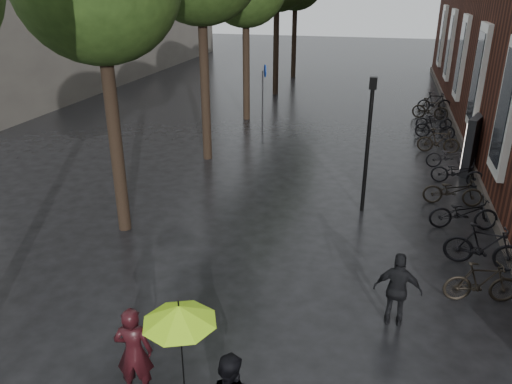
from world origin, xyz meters
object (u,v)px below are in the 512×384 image
(ad_lightbox, at_px, (472,145))
(person_burgundy, at_px, (134,352))
(parked_bicycles, at_px, (447,155))
(pedestrian_walking, at_px, (398,290))
(lamp_post, at_px, (369,133))

(ad_lightbox, bearing_deg, person_burgundy, -97.58)
(parked_bicycles, bearing_deg, pedestrian_walking, -100.49)
(person_burgundy, distance_m, parked_bicycles, 13.55)
(lamp_post, bearing_deg, parked_bicycles, 58.88)
(pedestrian_walking, xyz_separation_m, lamp_post, (-0.90, 5.08, 1.55))
(parked_bicycles, bearing_deg, ad_lightbox, -18.97)
(pedestrian_walking, xyz_separation_m, ad_lightbox, (2.46, 9.22, 0.22))
(pedestrian_walking, relative_size, ad_lightbox, 0.78)
(ad_lightbox, xyz_separation_m, lamp_post, (-3.36, -4.14, 1.33))
(ad_lightbox, bearing_deg, lamp_post, -108.59)
(person_burgundy, bearing_deg, lamp_post, -124.89)
(person_burgundy, distance_m, lamp_post, 8.60)
(person_burgundy, xyz_separation_m, ad_lightbox, (6.41, 12.04, 0.18))
(person_burgundy, relative_size, lamp_post, 0.42)
(person_burgundy, height_order, parked_bicycles, person_burgundy)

